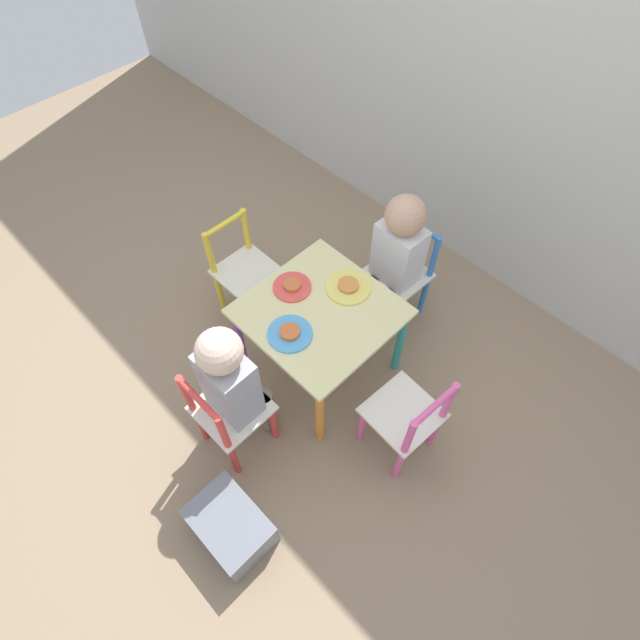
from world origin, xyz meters
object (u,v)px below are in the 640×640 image
at_px(child_front, 233,380).
at_px(chair_blue, 400,274).
at_px(plate_front, 290,333).
at_px(plate_left, 292,286).
at_px(chair_red, 228,414).
at_px(chair_pink, 407,419).
at_px(plate_back, 348,287).
at_px(storage_bin, 231,526).
at_px(kids_table, 320,320).
at_px(chair_yellow, 244,272).
at_px(child_back, 396,252).

bearing_deg(child_front, chair_blue, -91.52).
relative_size(plate_front, plate_left, 1.10).
distance_m(chair_red, chair_blue, 1.02).
bearing_deg(chair_pink, plate_back, -107.43).
bearing_deg(storage_bin, kids_table, 110.81).
bearing_deg(storage_bin, chair_red, 138.73).
height_order(chair_pink, storage_bin, chair_pink).
bearing_deg(storage_bin, plate_front, 115.87).
xyz_separation_m(kids_table, chair_yellow, (-0.51, -0.00, -0.12)).
bearing_deg(storage_bin, plate_left, 120.81).
height_order(kids_table, child_back, child_back).
bearing_deg(chair_red, storage_bin, 138.01).
bearing_deg(plate_left, plate_back, 45.00).
height_order(chair_yellow, storage_bin, chair_yellow).
bearing_deg(child_front, storage_bin, 131.81).
distance_m(chair_red, child_back, 0.98).
height_order(chair_pink, child_back, child_back).
bearing_deg(storage_bin, chair_blue, 101.97).
distance_m(chair_yellow, plate_left, 0.40).
bearing_deg(plate_back, chair_blue, 86.85).
xyz_separation_m(chair_yellow, storage_bin, (0.80, -0.76, -0.17)).
distance_m(plate_left, storage_bin, 0.96).
bearing_deg(plate_left, chair_blue, 70.27).
distance_m(chair_blue, child_back, 0.20).
relative_size(kids_table, plate_back, 2.99).
xyz_separation_m(kids_table, plate_left, (-0.16, 0.00, 0.08)).
bearing_deg(chair_pink, chair_blue, -134.25).
bearing_deg(chair_blue, chair_red, -88.57).
bearing_deg(child_front, chair_pink, -141.08).
relative_size(chair_red, chair_yellow, 1.00).
distance_m(chair_yellow, plate_back, 0.57).
distance_m(plate_back, plate_left, 0.23).
bearing_deg(chair_red, plate_left, -72.27).
xyz_separation_m(child_back, storage_bin, (0.27, -1.21, -0.37)).
bearing_deg(child_front, plate_front, -89.59).
height_order(chair_red, chair_pink, same).
height_order(plate_front, plate_left, same).
distance_m(chair_red, storage_bin, 0.41).
bearing_deg(plate_front, child_back, 88.43).
distance_m(kids_table, plate_back, 0.18).
xyz_separation_m(chair_pink, storage_bin, (-0.22, -0.72, -0.17)).
relative_size(kids_table, plate_front, 3.19).
height_order(chair_blue, plate_front, chair_blue).
relative_size(plate_back, storage_bin, 0.62).
bearing_deg(plate_back, child_back, 86.64).
height_order(chair_pink, plate_front, chair_pink).
distance_m(chair_blue, plate_front, 0.70).
bearing_deg(plate_left, kids_table, -0.00).
bearing_deg(plate_front, chair_yellow, 162.33).
bearing_deg(kids_table, storage_bin, -69.19).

